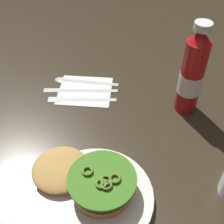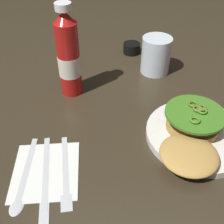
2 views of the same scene
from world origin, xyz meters
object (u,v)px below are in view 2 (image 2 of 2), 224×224
at_px(butter_knife, 45,180).
at_px(fork_utensil, 65,176).
at_px(water_glass, 156,55).
at_px(napkin, 46,170).
at_px(dinner_plate, 198,134).
at_px(ketchup_bottle, 69,56).
at_px(condiment_cup, 132,48).
at_px(spoon_utensil, 22,183).
at_px(burger_sandwich, 192,132).

bearing_deg(butter_knife, fork_utensil, 111.26).
distance_m(water_glass, napkin, 0.48).
distance_m(dinner_plate, water_glass, 0.31).
height_order(napkin, fork_utensil, fork_utensil).
height_order(dinner_plate, butter_knife, dinner_plate).
xyz_separation_m(ketchup_bottle, condiment_cup, (-0.25, 0.16, -0.09)).
relative_size(ketchup_bottle, fork_utensil, 1.31).
xyz_separation_m(napkin, spoon_utensil, (0.04, -0.04, 0.00)).
height_order(napkin, spoon_utensil, spoon_utensil).
relative_size(ketchup_bottle, spoon_utensil, 1.28).
bearing_deg(water_glass, napkin, -28.54).
bearing_deg(burger_sandwich, dinner_plate, 138.36).
height_order(burger_sandwich, fork_utensil, burger_sandwich).
height_order(dinner_plate, water_glass, water_glass).
distance_m(spoon_utensil, butter_knife, 0.04).
bearing_deg(spoon_utensil, butter_knife, 103.82).
distance_m(condiment_cup, spoon_utensil, 0.60).
height_order(dinner_plate, condiment_cup, condiment_cup).
xyz_separation_m(dinner_plate, burger_sandwich, (0.02, -0.02, 0.03)).
distance_m(condiment_cup, napkin, 0.56).
relative_size(dinner_plate, water_glass, 2.16).
distance_m(dinner_plate, ketchup_bottle, 0.38).
height_order(water_glass, spoon_utensil, water_glass).
bearing_deg(burger_sandwich, fork_utensil, -64.96).
xyz_separation_m(napkin, butter_knife, (0.03, 0.01, 0.00)).
distance_m(ketchup_bottle, water_glass, 0.28).
height_order(dinner_plate, ketchup_bottle, ketchup_bottle).
xyz_separation_m(dinner_plate, water_glass, (-0.29, -0.10, 0.05)).
xyz_separation_m(ketchup_bottle, water_glass, (-0.14, 0.23, -0.06)).
bearing_deg(butter_knife, burger_sandwich, 114.57).
xyz_separation_m(napkin, fork_utensil, (0.01, 0.04, 0.00)).
distance_m(dinner_plate, condiment_cup, 0.44).
bearing_deg(butter_knife, napkin, -165.56).
relative_size(dinner_plate, napkin, 1.58).
bearing_deg(condiment_cup, water_glass, 33.87).
bearing_deg(dinner_plate, napkin, -67.71).
distance_m(dinner_plate, burger_sandwich, 0.04).
xyz_separation_m(condiment_cup, butter_knife, (0.56, -0.14, -0.01)).
bearing_deg(dinner_plate, water_glass, -161.49).
relative_size(burger_sandwich, condiment_cup, 3.89).
bearing_deg(napkin, burger_sandwich, 109.88).
bearing_deg(napkin, water_glass, 151.46).
bearing_deg(dinner_plate, condiment_cup, -156.67).
bearing_deg(burger_sandwich, spoon_utensil, -66.70).
xyz_separation_m(spoon_utensil, fork_utensil, (-0.03, 0.08, 0.00)).
bearing_deg(spoon_utensil, napkin, 135.35).
height_order(water_glass, napkin, water_glass).
distance_m(dinner_plate, butter_knife, 0.36).
bearing_deg(water_glass, condiment_cup, -146.13).
xyz_separation_m(condiment_cup, fork_utensil, (0.55, -0.11, -0.01)).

